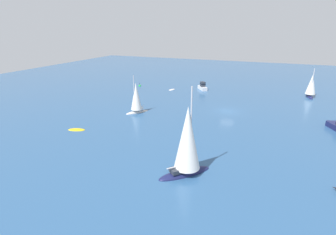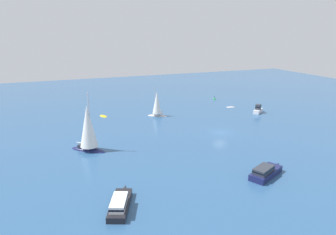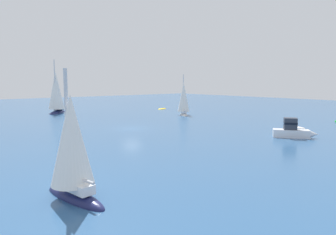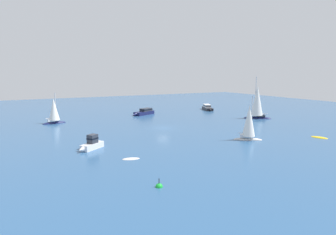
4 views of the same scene
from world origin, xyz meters
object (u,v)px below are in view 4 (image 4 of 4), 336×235
(ketch_1, at_px, (54,112))
(motor_cruiser_1, at_px, (144,112))
(dinghy, at_px, (131,159))
(ketch, at_px, (257,103))
(dinghy_1, at_px, (319,138))
(channel_buoy, at_px, (159,187))
(yacht, at_px, (249,124))
(launch, at_px, (207,108))
(motor_cruiser, at_px, (91,144))

(ketch_1, bearing_deg, motor_cruiser_1, -0.28)
(dinghy, height_order, ketch, ketch)
(dinghy_1, distance_m, channel_buoy, 35.30)
(yacht, bearing_deg, ketch_1, 164.42)
(dinghy, relative_size, yacht, 0.32)
(ketch, bearing_deg, dinghy, 65.14)
(yacht, bearing_deg, dinghy_1, 13.99)
(dinghy, xyz_separation_m, motor_cruiser_1, (37.12, -17.86, 0.71))
(launch, bearing_deg, yacht, -3.74)
(motor_cruiser, xyz_separation_m, ketch_1, (26.22, 2.04, 1.80))
(launch, bearing_deg, ketch_1, -62.86)
(ketch, bearing_deg, ketch_1, 21.92)
(motor_cruiser, distance_m, motor_cruiser_1, 36.50)
(motor_cruiser_1, bearing_deg, yacht, 70.27)
(yacht, bearing_deg, launch, 98.90)
(launch, bearing_deg, dinghy, -24.10)
(motor_cruiser, distance_m, ketch, 44.77)
(motor_cruiser_1, xyz_separation_m, ketch_1, (-3.45, 23.31, 1.87))
(motor_cruiser, xyz_separation_m, ketch, (10.42, -43.44, 3.00))
(yacht, distance_m, ketch_1, 42.28)
(yacht, bearing_deg, dinghy, -142.25)
(dinghy_1, bearing_deg, yacht, -128.52)
(ketch, relative_size, dinghy_1, 3.54)
(dinghy, height_order, motor_cruiser_1, motor_cruiser_1)
(motor_cruiser, relative_size, yacht, 0.57)
(ketch, bearing_deg, dinghy_1, 114.70)
(dinghy, bearing_deg, ketch, -142.46)
(motor_cruiser, height_order, launch, motor_cruiser)
(dinghy, distance_m, ketch, 44.00)
(dinghy, bearing_deg, motor_cruiser, -51.93)
(ketch, bearing_deg, motor_cruiser_1, 0.11)
(motor_cruiser, xyz_separation_m, dinghy_1, (-10.92, -37.17, -0.77))
(dinghy, bearing_deg, ketch_1, -67.32)
(ketch, xyz_separation_m, ketch_1, (15.80, 45.48, -1.20))
(dinghy, relative_size, motor_cruiser_1, 0.33)
(motor_cruiser, bearing_deg, launch, 178.94)
(motor_cruiser_1, relative_size, launch, 0.93)
(launch, distance_m, channel_buoy, 62.46)
(ketch, distance_m, dinghy_1, 22.56)
(dinghy, height_order, launch, launch)
(dinghy, distance_m, yacht, 21.77)
(dinghy, relative_size, launch, 0.31)
(yacht, relative_size, channel_buoy, 6.25)
(ketch, distance_m, yacht, 24.94)
(motor_cruiser, bearing_deg, dinghy, 78.22)
(dinghy_1, xyz_separation_m, ketch_1, (37.15, 39.21, 2.58))
(ketch, relative_size, yacht, 1.38)
(ketch, relative_size, ketch_1, 1.46)
(motor_cruiser_1, height_order, launch, motor_cruiser_1)
(motor_cruiser, distance_m, launch, 52.23)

